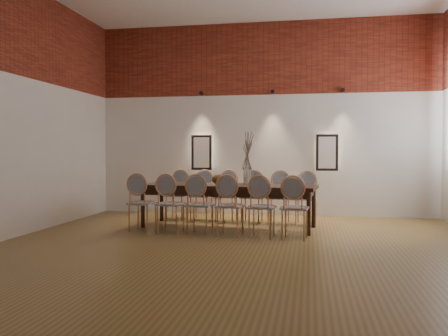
% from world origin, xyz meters
% --- Properties ---
extents(floor, '(7.00, 7.00, 0.02)m').
position_xyz_m(floor, '(0.00, 0.00, -0.01)').
color(floor, olive).
rests_on(floor, ground).
extents(wall_back, '(7.00, 0.10, 4.00)m').
position_xyz_m(wall_back, '(0.00, 3.55, 2.00)').
color(wall_back, silver).
rests_on(wall_back, ground).
extents(wall_front, '(7.00, 0.10, 4.00)m').
position_xyz_m(wall_front, '(0.00, -3.55, 2.00)').
color(wall_front, silver).
rests_on(wall_front, ground).
extents(wall_left, '(0.10, 7.00, 4.00)m').
position_xyz_m(wall_left, '(-3.55, 0.00, 2.00)').
color(wall_left, silver).
rests_on(wall_left, ground).
extents(brick_band_back, '(7.00, 0.02, 1.50)m').
position_xyz_m(brick_band_back, '(0.00, 3.48, 3.25)').
color(brick_band_back, maroon).
rests_on(brick_band_back, ground).
extents(brick_band_left, '(0.02, 7.00, 1.50)m').
position_xyz_m(brick_band_left, '(-3.48, 0.00, 3.25)').
color(brick_band_left, maroon).
rests_on(brick_band_left, ground).
extents(niche_left, '(0.36, 0.06, 0.66)m').
position_xyz_m(niche_left, '(-1.30, 3.45, 1.30)').
color(niche_left, '#FFEAC6').
rests_on(niche_left, wall_back).
extents(niche_right, '(0.36, 0.06, 0.66)m').
position_xyz_m(niche_right, '(1.30, 3.45, 1.30)').
color(niche_right, '#FFEAC6').
rests_on(niche_right, wall_back).
extents(spot_fixture_left, '(0.08, 0.10, 0.08)m').
position_xyz_m(spot_fixture_left, '(-1.30, 3.42, 2.55)').
color(spot_fixture_left, black).
rests_on(spot_fixture_left, wall_back).
extents(spot_fixture_mid, '(0.08, 0.10, 0.08)m').
position_xyz_m(spot_fixture_mid, '(0.20, 3.42, 2.55)').
color(spot_fixture_mid, black).
rests_on(spot_fixture_mid, wall_back).
extents(spot_fixture_right, '(0.08, 0.10, 0.08)m').
position_xyz_m(spot_fixture_right, '(1.60, 3.42, 2.55)').
color(spot_fixture_right, black).
rests_on(spot_fixture_right, wall_back).
extents(dining_table, '(3.10, 1.28, 0.75)m').
position_xyz_m(dining_table, '(-0.44, 1.71, 0.38)').
color(dining_table, black).
rests_on(dining_table, floor).
extents(chair_near_a, '(0.48, 0.48, 0.94)m').
position_xyz_m(chair_near_a, '(-1.77, 1.08, 0.47)').
color(chair_near_a, tan).
rests_on(chair_near_a, floor).
extents(chair_near_b, '(0.48, 0.48, 0.94)m').
position_xyz_m(chair_near_b, '(-1.26, 1.03, 0.47)').
color(chair_near_b, tan).
rests_on(chair_near_b, floor).
extents(chair_near_c, '(0.48, 0.48, 0.94)m').
position_xyz_m(chair_near_c, '(-0.76, 0.98, 0.47)').
color(chair_near_c, tan).
rests_on(chair_near_c, floor).
extents(chair_near_d, '(0.48, 0.48, 0.94)m').
position_xyz_m(chair_near_d, '(-0.26, 0.92, 0.47)').
color(chair_near_d, tan).
rests_on(chair_near_d, floor).
extents(chair_near_e, '(0.48, 0.48, 0.94)m').
position_xyz_m(chair_near_e, '(0.24, 0.87, 0.47)').
color(chair_near_e, tan).
rests_on(chair_near_e, floor).
extents(chair_near_f, '(0.48, 0.48, 0.94)m').
position_xyz_m(chair_near_f, '(0.74, 0.82, 0.47)').
color(chair_near_f, tan).
rests_on(chair_near_f, floor).
extents(chair_far_a, '(0.48, 0.48, 0.94)m').
position_xyz_m(chair_far_a, '(-1.61, 2.60, 0.47)').
color(chair_far_a, tan).
rests_on(chair_far_a, floor).
extents(chair_far_b, '(0.48, 0.48, 0.94)m').
position_xyz_m(chair_far_b, '(-1.11, 2.55, 0.47)').
color(chair_far_b, tan).
rests_on(chair_far_b, floor).
extents(chair_far_c, '(0.48, 0.48, 0.94)m').
position_xyz_m(chair_far_c, '(-0.61, 2.50, 0.47)').
color(chair_far_c, tan).
rests_on(chair_far_c, floor).
extents(chair_far_d, '(0.48, 0.48, 0.94)m').
position_xyz_m(chair_far_d, '(-0.11, 2.45, 0.47)').
color(chair_far_d, tan).
rests_on(chair_far_d, floor).
extents(chair_far_e, '(0.48, 0.48, 0.94)m').
position_xyz_m(chair_far_e, '(0.39, 2.39, 0.47)').
color(chair_far_e, tan).
rests_on(chair_far_e, floor).
extents(chair_far_f, '(0.48, 0.48, 0.94)m').
position_xyz_m(chair_far_f, '(0.89, 2.34, 0.47)').
color(chair_far_f, tan).
rests_on(chair_far_f, floor).
extents(vase, '(0.14, 0.14, 0.30)m').
position_xyz_m(vase, '(-0.09, 1.67, 0.90)').
color(vase, silver).
rests_on(vase, dining_table).
extents(dried_branches, '(0.50, 0.50, 0.70)m').
position_xyz_m(dried_branches, '(-0.09, 1.67, 1.35)').
color(dried_branches, '#4C3F2D').
rests_on(dried_branches, vase).
extents(bowl, '(0.24, 0.24, 0.18)m').
position_xyz_m(bowl, '(-0.59, 1.68, 0.84)').
color(bowl, brown).
rests_on(bowl, dining_table).
extents(book, '(0.28, 0.21, 0.03)m').
position_xyz_m(book, '(-0.50, 1.75, 0.77)').
color(book, '#8A1C76').
rests_on(book, dining_table).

